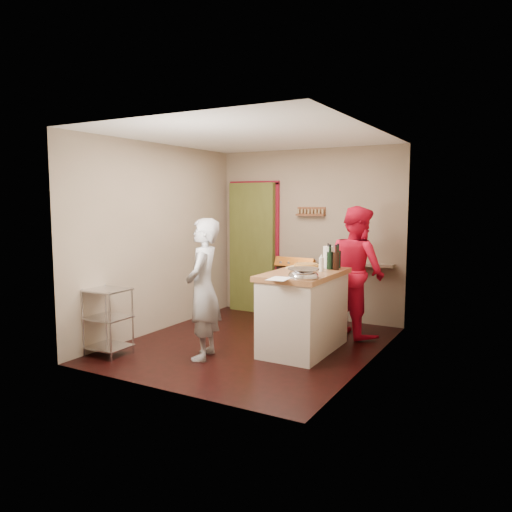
# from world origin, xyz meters

# --- Properties ---
(floor) EXTENTS (3.50, 3.50, 0.00)m
(floor) POSITION_xyz_m (0.00, 0.00, 0.00)
(floor) COLOR black
(floor) RESTS_ON ground
(back_wall) EXTENTS (3.00, 0.44, 2.60)m
(back_wall) POSITION_xyz_m (-0.64, 1.78, 1.13)
(back_wall) COLOR gray
(back_wall) RESTS_ON ground
(left_wall) EXTENTS (0.04, 3.50, 2.60)m
(left_wall) POSITION_xyz_m (-1.50, 0.00, 1.30)
(left_wall) COLOR gray
(left_wall) RESTS_ON ground
(right_wall) EXTENTS (0.04, 3.50, 2.60)m
(right_wall) POSITION_xyz_m (1.50, 0.00, 1.30)
(right_wall) COLOR gray
(right_wall) RESTS_ON ground
(ceiling) EXTENTS (3.00, 3.50, 0.02)m
(ceiling) POSITION_xyz_m (0.00, 0.00, 2.61)
(ceiling) COLOR white
(ceiling) RESTS_ON back_wall
(stove) EXTENTS (0.60, 0.63, 1.00)m
(stove) POSITION_xyz_m (0.05, 1.42, 0.45)
(stove) COLOR black
(stove) RESTS_ON ground
(wire_shelving) EXTENTS (0.48, 0.40, 0.80)m
(wire_shelving) POSITION_xyz_m (-1.28, -1.20, 0.44)
(wire_shelving) COLOR silver
(wire_shelving) RESTS_ON ground
(island) EXTENTS (0.76, 1.44, 1.28)m
(island) POSITION_xyz_m (0.67, 0.10, 0.51)
(island) COLOR beige
(island) RESTS_ON ground
(person_stripe) EXTENTS (0.56, 0.69, 1.62)m
(person_stripe) POSITION_xyz_m (-0.23, -0.74, 0.81)
(person_stripe) COLOR #A8A8AD
(person_stripe) RESTS_ON ground
(person_red) EXTENTS (1.08, 1.05, 1.75)m
(person_red) POSITION_xyz_m (1.00, 1.09, 0.87)
(person_red) COLOR red
(person_red) RESTS_ON ground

